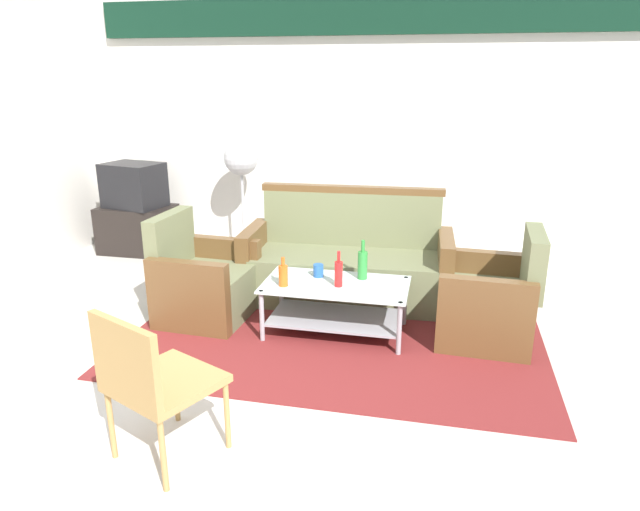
{
  "coord_description": "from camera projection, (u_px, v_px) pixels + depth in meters",
  "views": [
    {
      "loc": [
        0.81,
        -3.0,
        1.94
      ],
      "look_at": [
        -0.05,
        0.88,
        0.65
      ],
      "focal_mm": 31.81,
      "sensor_mm": 36.0,
      "label": 1
    }
  ],
  "objects": [
    {
      "name": "armchair_left",
      "position": [
        204.0,
        284.0,
        4.64
      ],
      "size": [
        0.73,
        0.79,
        0.85
      ],
      "rotation": [
        0.0,
        0.0,
        -1.62
      ],
      "color": "#6B704C",
      "rests_on": "rug"
    },
    {
      "name": "couch",
      "position": [
        347.0,
        265.0,
        5.01
      ],
      "size": [
        1.83,
        0.81,
        0.96
      ],
      "rotation": [
        0.0,
        0.0,
        3.18
      ],
      "color": "#6B704C",
      "rests_on": "rug"
    },
    {
      "name": "cup",
      "position": [
        318.0,
        270.0,
        4.43
      ],
      "size": [
        0.08,
        0.08,
        0.1
      ],
      "primitive_type": "cylinder",
      "color": "#2659A5",
      "rests_on": "coffee_table"
    },
    {
      "name": "armchair_right",
      "position": [
        490.0,
        303.0,
        4.25
      ],
      "size": [
        0.73,
        0.79,
        0.85
      ],
      "rotation": [
        0.0,
        0.0,
        1.52
      ],
      "color": "#6B704C",
      "rests_on": "rug"
    },
    {
      "name": "tv_stand",
      "position": [
        138.0,
        229.0,
        6.35
      ],
      "size": [
        0.8,
        0.5,
        0.52
      ],
      "primitive_type": "cube",
      "color": "black",
      "rests_on": "ground"
    },
    {
      "name": "wicker_chair",
      "position": [
        150.0,
        377.0,
        2.81
      ],
      "size": [
        0.64,
        0.64,
        0.84
      ],
      "rotation": [
        0.0,
        0.0,
        -0.43
      ],
      "color": "#AD844C",
      "rests_on": "ground"
    },
    {
      "name": "bottle_orange",
      "position": [
        283.0,
        275.0,
        4.23
      ],
      "size": [
        0.07,
        0.07,
        0.23
      ],
      "color": "#D85919",
      "rests_on": "coffee_table"
    },
    {
      "name": "rug",
      "position": [
        338.0,
        331.0,
        4.44
      ],
      "size": [
        3.09,
        2.19,
        0.01
      ],
      "primitive_type": "cube",
      "color": "maroon",
      "rests_on": "ground"
    },
    {
      "name": "coffee_table",
      "position": [
        336.0,
        301.0,
        4.33
      ],
      "size": [
        1.1,
        0.6,
        0.4
      ],
      "color": "silver",
      "rests_on": "rug"
    },
    {
      "name": "pedestal_fan",
      "position": [
        241.0,
        165.0,
        5.91
      ],
      "size": [
        0.36,
        0.36,
        1.27
      ],
      "color": "#2D2D33",
      "rests_on": "ground"
    },
    {
      "name": "television",
      "position": [
        134.0,
        185.0,
        6.2
      ],
      "size": [
        0.68,
        0.55,
        0.48
      ],
      "rotation": [
        0.0,
        0.0,
        2.93
      ],
      "color": "black",
      "rests_on": "tv_stand"
    },
    {
      "name": "ground_plane",
      "position": [
        297.0,
        397.0,
        3.55
      ],
      "size": [
        14.0,
        14.0,
        0.0
      ],
      "primitive_type": "plane",
      "color": "beige"
    },
    {
      "name": "bottle_red",
      "position": [
        339.0,
        273.0,
        4.21
      ],
      "size": [
        0.06,
        0.06,
        0.27
      ],
      "color": "red",
      "rests_on": "coffee_table"
    },
    {
      "name": "bottle_green",
      "position": [
        363.0,
        264.0,
        4.36
      ],
      "size": [
        0.07,
        0.07,
        0.31
      ],
      "color": "#2D8C38",
      "rests_on": "coffee_table"
    },
    {
      "name": "wall_back",
      "position": [
        369.0,
        119.0,
        5.93
      ],
      "size": [
        6.52,
        0.19,
        2.8
      ],
      "color": "silver",
      "rests_on": "ground"
    }
  ]
}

